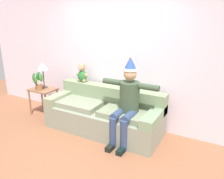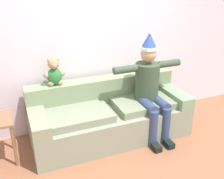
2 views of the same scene
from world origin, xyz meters
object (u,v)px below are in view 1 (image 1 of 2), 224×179
teddy_bear (82,74)px  potted_plant (38,81)px  person_seated (127,100)px  table_lamp (43,67)px  candle_tall (36,80)px  couch (104,114)px  side_table (43,93)px

teddy_bear → potted_plant: 0.98m
person_seated → table_lamp: size_ratio=2.59×
table_lamp → candle_tall: table_lamp is taller
couch → person_seated: 0.72m
potted_plant → candle_tall: bearing=152.0°
teddy_bear → side_table: bearing=-162.2°
side_table → table_lamp: (-0.03, 0.08, 0.57)m
side_table → potted_plant: size_ratio=1.49×
couch → table_lamp: size_ratio=3.80×
couch → potted_plant: potted_plant is taller
table_lamp → candle_tall: (-0.12, -0.10, -0.29)m
person_seated → table_lamp: person_seated is taller
candle_tall → couch: bearing=1.4°
teddy_bear → potted_plant: teddy_bear is taller
candle_tall → table_lamp: bearing=40.1°
table_lamp → potted_plant: (0.02, -0.18, -0.25)m
couch → teddy_bear: 0.98m
person_seated → candle_tall: person_seated is taller
couch → side_table: (-1.56, -0.02, 0.17)m
couch → teddy_bear: bearing=159.2°
side_table → potted_plant: potted_plant is taller
teddy_bear → candle_tall: (-1.03, -0.30, -0.21)m
couch → person_seated: person_seated is taller
teddy_bear → potted_plant: bearing=-156.9°
table_lamp → candle_tall: bearing=-139.9°
side_table → teddy_bear: bearing=17.8°
side_table → table_lamp: bearing=109.7°
person_seated → potted_plant: size_ratio=3.80×
table_lamp → candle_tall: size_ratio=2.14×
teddy_bear → side_table: size_ratio=0.64×
couch → candle_tall: (-1.72, -0.04, 0.45)m
couch → table_lamp: table_lamp is taller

